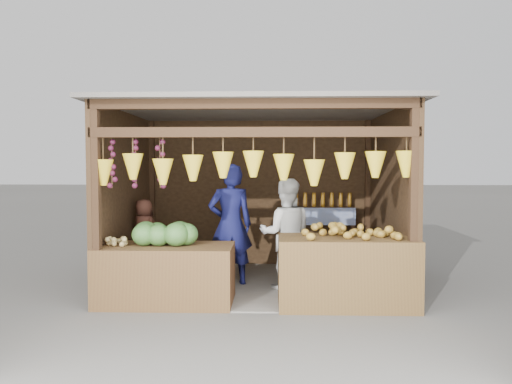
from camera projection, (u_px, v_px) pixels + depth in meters
ground at (257, 284)px, 7.57m from camera, size 80.00×80.00×0.00m
stall_structure at (254, 174)px, 7.44m from camera, size 4.30×3.30×2.66m
back_shelf at (318, 218)px, 8.77m from camera, size 1.25×0.32×1.32m
counter_left at (166, 274)px, 6.49m from camera, size 1.75×0.85×0.76m
counter_right at (346, 272)px, 6.37m from camera, size 1.73×0.85×0.88m
stool at (145, 271)px, 7.76m from camera, size 0.33×0.33×0.31m
man_standing at (230, 225)px, 7.47m from camera, size 0.74×0.56×1.82m
woman_standing at (286, 234)px, 7.25m from camera, size 0.79×0.61×1.61m
vendor_seated at (144, 230)px, 7.73m from camera, size 0.57×0.52×0.98m
melon_pile at (165, 232)px, 6.54m from camera, size 1.00×0.50×0.32m
tanfruit_pile at (117, 240)px, 6.47m from camera, size 0.34×0.40×0.13m
mango_pile at (351, 229)px, 6.30m from camera, size 1.40×0.64×0.22m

